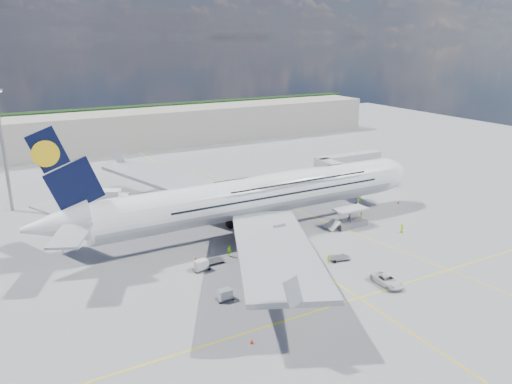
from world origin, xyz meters
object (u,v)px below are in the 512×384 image
dolly_row_b (251,259)px  baggage_tug (304,249)px  cone_tail (63,250)px  dolly_nose_far (339,258)px  cone_nose (398,202)px  dolly_back (201,265)px  service_van (387,280)px  dolly_nose_near (300,250)px  crew_van (402,228)px  crew_wing (229,251)px  light_mast (3,150)px  crew_tug (329,259)px  dolly_row_a (213,261)px  cargo_loader (349,220)px  dolly_row_c (225,294)px  cone_wing_right_inner (196,259)px  jet_bridge (345,165)px  cone_wing_left_inner (204,207)px  airliner (257,195)px  crew_nose (360,200)px  catering_truck_outer (111,200)px  cone_wing_left_outer (155,192)px  crew_loader (361,216)px  cone_wing_right_outer (252,341)px  catering_truck_inner (186,196)px

dolly_row_b → baggage_tug: (9.53, -1.60, 0.37)m
dolly_row_b → cone_tail: cone_tail is taller
dolly_nose_far → cone_nose: size_ratio=5.94×
dolly_back → cone_nose: size_ratio=4.56×
service_van → dolly_nose_near: bearing=108.6°
service_van → crew_van: size_ratio=3.14×
service_van → crew_wing: size_ratio=2.76×
light_mast → crew_tug: light_mast is taller
baggage_tug → light_mast: bearing=131.2°
dolly_row_a → baggage_tug: baggage_tug is taller
crew_tug → crew_van: bearing=-2.6°
cargo_loader → crew_van: bearing=-48.8°
dolly_row_c → cone_wing_right_inner: 14.20m
jet_bridge → cone_wing_left_inner: size_ratio=36.37×
light_mast → dolly_row_c: bearing=-67.6°
cargo_loader → service_van: bearing=-115.8°
dolly_row_a → dolly_back: bearing=-152.1°
cone_nose → cone_tail: bearing=172.6°
airliner → crew_nose: airliner is taller
cone_wing_left_inner → catering_truck_outer: bearing=153.7°
crew_nose → cone_tail: size_ratio=3.70×
crew_wing → cone_wing_right_inner: 5.77m
dolly_row_a → crew_wing: bearing=14.2°
light_mast → dolly_nose_far: bearing=-49.7°
crew_wing → cone_tail: bearing=42.8°
dolly_row_a → service_van: service_van is taller
dolly_row_b → cone_wing_left_outer: (-2.13, 43.79, -0.10)m
crew_nose → crew_wing: (-37.69, -11.14, 0.06)m
dolly_row_b → catering_truck_outer: 39.49m
cone_wing_left_outer → cone_tail: bearing=-134.9°
catering_truck_outer → cone_wing_right_inner: (5.91, -32.33, -1.80)m
service_van → crew_loader: bearing=59.9°
cargo_loader → cone_wing_right_outer: 43.41m
cargo_loader → service_van: cargo_loader is taller
dolly_row_a → catering_truck_outer: (-8.07, 34.66, 1.74)m
dolly_row_b → cone_nose: cone_nose is taller
cone_nose → cone_wing_left_outer: 56.09m
cone_tail → catering_truck_outer: bearing=54.2°
baggage_tug → catering_truck_inner: size_ratio=0.37×
dolly_row_c → cone_nose: 55.71m
cone_nose → cone_wing_left_inner: 43.03m
dolly_row_a → dolly_nose_near: dolly_row_a is taller
jet_bridge → cone_tail: size_ratio=37.12×
dolly_nose_far → cone_wing_left_inner: (-9.25, 34.99, -0.14)m
dolly_nose_near → catering_truck_outer: (-22.91, 37.99, 1.77)m
crew_van → crew_tug: size_ratio=1.13×
jet_bridge → dolly_row_b: (-37.36, -22.78, -6.48)m
crew_nose → crew_van: crew_nose is taller
dolly_row_b → crew_wing: size_ratio=1.86×
dolly_back → cone_wing_right_inner: size_ratio=4.56×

